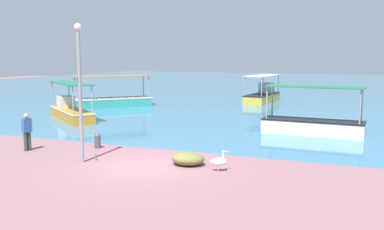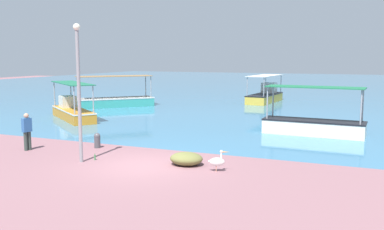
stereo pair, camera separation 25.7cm
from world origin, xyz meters
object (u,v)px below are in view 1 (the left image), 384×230
(fishing_boat_far_left, at_px, (263,95))
(glass_bottle, at_px, (96,158))
(mooring_bollard, at_px, (98,140))
(net_pile, at_px, (188,159))
(fishing_boat_center, at_px, (71,111))
(pelican, at_px, (219,161))
(fishing_boat_near_right, at_px, (113,100))
(fisherman_standing, at_px, (27,131))
(lamp_post, at_px, (80,85))
(fishing_boat_near_left, at_px, (313,124))

(fishing_boat_far_left, bearing_deg, glass_bottle, -93.13)
(mooring_bollard, distance_m, net_pile, 5.22)
(fishing_boat_center, bearing_deg, pelican, -33.21)
(fishing_boat_near_right, xyz_separation_m, fisherman_standing, (5.66, -15.93, 0.37))
(fishing_boat_center, bearing_deg, glass_bottle, -47.75)
(lamp_post, height_order, glass_bottle, lamp_post)
(fishing_boat_center, xyz_separation_m, glass_bottle, (8.23, -9.06, -0.48))
(fishing_boat_near_right, xyz_separation_m, lamp_post, (9.24, -16.78, 2.55))
(mooring_bollard, bearing_deg, glass_bottle, -57.36)
(net_pile, bearing_deg, mooring_bollard, 165.67)
(lamp_post, distance_m, mooring_bollard, 3.82)
(fishing_boat_center, height_order, pelican, fishing_boat_center)
(fisherman_standing, bearing_deg, mooring_bollard, 32.33)
(mooring_bollard, bearing_deg, pelican, -14.98)
(fishing_boat_near_left, relative_size, fishing_boat_far_left, 0.93)
(fishing_boat_far_left, bearing_deg, fishing_boat_near_right, -142.52)
(lamp_post, bearing_deg, fishing_boat_far_left, 86.23)
(fishing_boat_far_left, height_order, fisherman_standing, fishing_boat_far_left)
(glass_bottle, bearing_deg, fishing_boat_near_right, 120.36)
(fisherman_standing, bearing_deg, fishing_boat_center, 116.58)
(lamp_post, xyz_separation_m, glass_bottle, (0.31, 0.49, -2.98))
(pelican, xyz_separation_m, mooring_bollard, (-6.48, 1.73, -0.00))
(net_pile, relative_size, glass_bottle, 4.84)
(fishing_boat_center, xyz_separation_m, fishing_boat_far_left, (9.58, 15.59, 0.06))
(fishing_boat_near_left, distance_m, glass_bottle, 11.92)
(fishing_boat_near_left, height_order, mooring_bollard, fishing_boat_near_left)
(pelican, bearing_deg, mooring_bollard, 165.02)
(fishing_boat_near_left, bearing_deg, net_pile, -113.82)
(fishing_boat_near_left, relative_size, fisherman_standing, 3.19)
(fishing_boat_far_left, xyz_separation_m, fisherman_standing, (-5.23, -24.28, 0.26))
(fishing_boat_near_right, distance_m, pelican, 21.77)
(fishing_boat_near_right, bearing_deg, fisherman_standing, -70.43)
(glass_bottle, bearing_deg, fisherman_standing, 174.59)
(fishing_boat_far_left, distance_m, glass_bottle, 24.69)
(fishing_boat_center, height_order, net_pile, fishing_boat_center)
(fishing_boat_center, bearing_deg, fisherman_standing, -63.42)
(fishing_boat_near_right, relative_size, fishing_boat_near_left, 1.09)
(net_pile, bearing_deg, fishing_boat_far_left, 95.77)
(net_pile, distance_m, glass_bottle, 3.84)
(fishing_boat_center, distance_m, net_pile, 14.62)
(mooring_bollard, height_order, glass_bottle, mooring_bollard)
(mooring_bollard, xyz_separation_m, fisherman_standing, (-2.59, -1.64, 0.54))
(lamp_post, height_order, fisherman_standing, lamp_post)
(fishing_boat_far_left, xyz_separation_m, mooring_bollard, (-2.64, -22.64, -0.27))
(fishing_boat_center, bearing_deg, mooring_bollard, -45.44)
(fishing_boat_near_left, xyz_separation_m, fishing_boat_far_left, (-6.18, 15.41, 0.07))
(lamp_post, bearing_deg, fishing_boat_center, 129.70)
(fishing_boat_far_left, height_order, lamp_post, lamp_post)
(fishing_boat_near_left, bearing_deg, mooring_bollard, -140.64)
(fishing_boat_near_left, xyz_separation_m, lamp_post, (-7.83, -9.72, 2.52))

